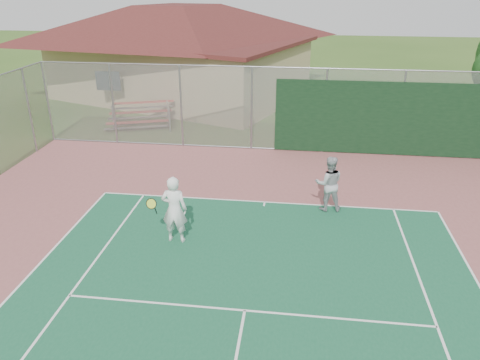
# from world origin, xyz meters

# --- Properties ---
(back_fence) EXTENTS (20.08, 0.11, 3.53)m
(back_fence) POSITION_xyz_m (2.11, 16.98, 1.67)
(back_fence) COLOR gray
(back_fence) RESTS_ON ground
(clubhouse) EXTENTS (17.15, 14.31, 6.32)m
(clubhouse) POSITION_xyz_m (-6.31, 26.06, 3.21)
(clubhouse) COLOR tan
(clubhouse) RESTS_ON ground
(bleachers) EXTENTS (3.45, 2.59, 1.10)m
(bleachers) POSITION_xyz_m (-6.76, 19.63, 0.58)
(bleachers) COLOR #B73B2A
(bleachers) RESTS_ON ground
(player_white_front) EXTENTS (1.06, 0.66, 1.94)m
(player_white_front) POSITION_xyz_m (-2.28, 9.14, 0.98)
(player_white_front) COLOR white
(player_white_front) RESTS_ON ground
(player_grey_back) EXTENTS (0.93, 0.76, 1.79)m
(player_grey_back) POSITION_xyz_m (2.01, 11.63, 0.89)
(player_grey_back) COLOR #A4A6A9
(player_grey_back) RESTS_ON ground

